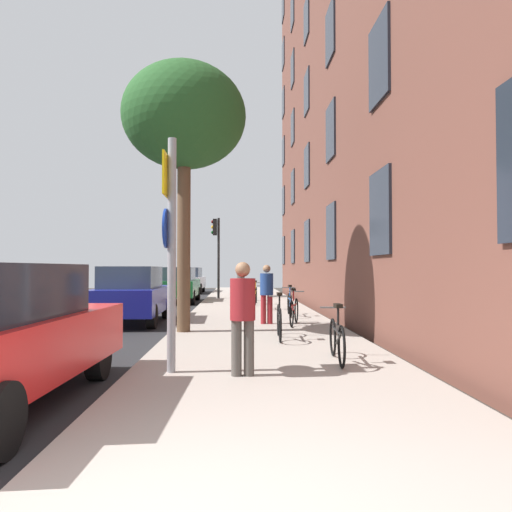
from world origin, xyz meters
TOP-DOWN VIEW (x-y plane):
  - ground_plane at (-2.40, 15.00)m, footprint 41.80×41.80m
  - road_asphalt at (-4.50, 15.00)m, footprint 7.00×38.00m
  - sidewalk at (1.10, 15.00)m, footprint 4.20×38.00m
  - building_facade at (3.69, 14.50)m, footprint 0.56×27.00m
  - sign_post at (-0.39, 4.34)m, footprint 0.16×0.60m
  - traffic_light at (-0.47, 20.88)m, footprint 0.43×0.24m
  - tree_near at (-0.69, 8.64)m, footprint 2.88×2.88m
  - bicycle_0 at (2.12, 4.99)m, footprint 0.42×1.61m
  - bicycle_1 at (1.42, 7.39)m, footprint 0.42×1.65m
  - bicycle_2 at (2.02, 9.79)m, footprint 0.54×1.62m
  - bicycle_3 at (2.17, 12.19)m, footprint 0.42×1.74m
  - bicycle_4 at (1.48, 14.59)m, footprint 0.42×1.72m
  - bicycle_5 at (1.30, 16.99)m, footprint 0.42×1.77m
  - pedestrian_0 at (0.63, 4.08)m, footprint 0.49×0.49m
  - pedestrian_1 at (1.33, 10.09)m, footprint 0.49×0.49m
  - pedestrian_2 at (0.70, 19.06)m, footprint 0.39×0.39m
  - car_1 at (-2.44, 11.28)m, footprint 1.79×4.01m
  - car_2 at (-2.25, 19.61)m, footprint 1.92×4.40m
  - car_3 at (-2.60, 27.94)m, footprint 2.00×4.27m

SIDE VIEW (x-z plane):
  - ground_plane at x=-2.40m, z-range 0.00..0.00m
  - road_asphalt at x=-4.50m, z-range 0.00..0.01m
  - sidewalk at x=1.10m, z-range 0.00..0.12m
  - bicycle_0 at x=2.12m, z-range 0.02..0.93m
  - bicycle_4 at x=1.48m, z-range 0.02..0.94m
  - bicycle_2 at x=2.02m, z-range 0.02..0.97m
  - bicycle_3 at x=2.17m, z-range 0.02..0.97m
  - bicycle_1 at x=1.42m, z-range 0.01..0.98m
  - bicycle_5 at x=1.30m, z-range 0.01..0.98m
  - car_1 at x=-2.44m, z-range 0.03..1.65m
  - car_3 at x=-2.60m, z-range 0.03..1.65m
  - car_2 at x=-2.25m, z-range 0.03..1.65m
  - pedestrian_0 at x=0.63m, z-range 0.23..1.78m
  - pedestrian_2 at x=0.70m, z-range 0.23..1.78m
  - pedestrian_1 at x=1.33m, z-range 0.23..1.78m
  - sign_post at x=-0.39m, z-range 0.35..3.66m
  - traffic_light at x=-0.47m, z-range 0.84..4.77m
  - tree_near at x=-0.69m, z-range 1.96..8.20m
  - building_facade at x=3.69m, z-range 0.01..19.56m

